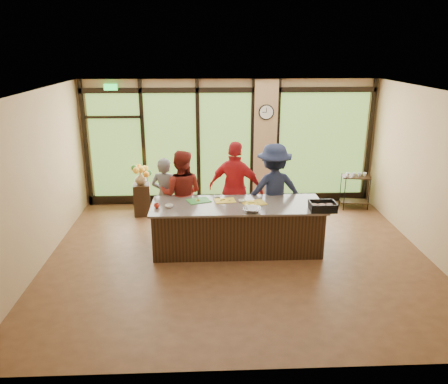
{
  "coord_description": "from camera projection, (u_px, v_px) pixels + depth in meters",
  "views": [
    {
      "loc": [
        -0.58,
        -7.29,
        3.71
      ],
      "look_at": [
        -0.24,
        0.4,
        1.13
      ],
      "focal_mm": 35.0,
      "sensor_mm": 36.0,
      "label": 1
    }
  ],
  "objects": [
    {
      "name": "prep_bowl_far",
      "position": [
        218.0,
        197.0,
        8.47
      ],
      "size": [
        0.14,
        0.14,
        0.03
      ],
      "primitive_type": "imported",
      "rotation": [
        0.0,
        0.0,
        0.16
      ],
      "color": "silver",
      "rests_on": "countertop"
    },
    {
      "name": "flower_vase",
      "position": [
        141.0,
        178.0,
        9.85
      ],
      "size": [
        0.32,
        0.32,
        0.28
      ],
      "primitive_type": "imported",
      "rotation": [
        0.0,
        0.0,
        -0.18
      ],
      "color": "olive",
      "rests_on": "flower_stand"
    },
    {
      "name": "wall_clock",
      "position": [
        266.0,
        112.0,
        10.15
      ],
      "size": [
        0.36,
        0.04,
        0.36
      ],
      "color": "black",
      "rests_on": "window_wall"
    },
    {
      "name": "roasting_pan",
      "position": [
        323.0,
        208.0,
        7.8
      ],
      "size": [
        0.48,
        0.38,
        0.08
      ],
      "primitive_type": "cube",
      "rotation": [
        0.0,
        0.0,
        -0.05
      ],
      "color": "black",
      "rests_on": "countertop"
    },
    {
      "name": "left_wall",
      "position": [
        36.0,
        182.0,
        7.49
      ],
      "size": [
        0.0,
        6.0,
        6.0
      ],
      "primitive_type": "plane",
      "rotation": [
        1.57,
        0.0,
        1.57
      ],
      "color": "tan",
      "rests_on": "floor"
    },
    {
      "name": "cook_left",
      "position": [
        165.0,
        196.0,
        8.9
      ],
      "size": [
        0.67,
        0.53,
        1.61
      ],
      "primitive_type": "imported",
      "rotation": [
        0.0,
        0.0,
        2.86
      ],
      "color": "slate",
      "rests_on": "floor"
    },
    {
      "name": "cook_midleft",
      "position": [
        182.0,
        194.0,
        8.75
      ],
      "size": [
        0.95,
        0.79,
        1.79
      ],
      "primitive_type": "imported",
      "rotation": [
        0.0,
        0.0,
        3.01
      ],
      "color": "maroon",
      "rests_on": "floor"
    },
    {
      "name": "cutting_board_center",
      "position": [
        225.0,
        201.0,
        8.28
      ],
      "size": [
        0.42,
        0.34,
        0.01
      ],
      "primitive_type": "cube",
      "rotation": [
        0.0,
        0.0,
        0.13
      ],
      "color": "yellow",
      "rests_on": "countertop"
    },
    {
      "name": "cutting_board_left",
      "position": [
        199.0,
        201.0,
        8.28
      ],
      "size": [
        0.5,
        0.44,
        0.01
      ],
      "primitive_type": "cube",
      "rotation": [
        0.0,
        0.0,
        0.37
      ],
      "color": "#338D33",
      "rests_on": "countertop"
    },
    {
      "name": "ceiling",
      "position": [
        240.0,
        92.0,
        7.16
      ],
      "size": [
        7.0,
        7.0,
        0.0
      ],
      "primitive_type": "plane",
      "rotation": [
        3.14,
        0.0,
        0.0
      ],
      "color": "silver",
      "rests_on": "back_wall"
    },
    {
      "name": "window_wall",
      "position": [
        236.0,
        148.0,
        10.47
      ],
      "size": [
        6.9,
        0.12,
        3.0
      ],
      "color": "tan",
      "rests_on": "floor"
    },
    {
      "name": "mixing_bowl",
      "position": [
        252.0,
        210.0,
        7.72
      ],
      "size": [
        0.37,
        0.37,
        0.08
      ],
      "primitive_type": "imported",
      "rotation": [
        0.0,
        0.0,
        -0.2
      ],
      "color": "silver",
      "rests_on": "countertop"
    },
    {
      "name": "flower_stand",
      "position": [
        142.0,
        200.0,
        10.01
      ],
      "size": [
        0.41,
        0.41,
        0.73
      ],
      "primitive_type": "cube",
      "rotation": [
        0.0,
        0.0,
        0.11
      ],
      "color": "#301D10",
      "rests_on": "floor"
    },
    {
      "name": "prep_bowl_mid",
      "position": [
        242.0,
        201.0,
        8.21
      ],
      "size": [
        0.19,
        0.19,
        0.04
      ],
      "primitive_type": "imported",
      "rotation": [
        0.0,
        0.0,
        0.43
      ],
      "color": "silver",
      "rests_on": "countertop"
    },
    {
      "name": "cook_right",
      "position": [
        274.0,
        191.0,
        8.76
      ],
      "size": [
        1.33,
        0.89,
        1.91
      ],
      "primitive_type": "imported",
      "rotation": [
        0.0,
        0.0,
        3.3
      ],
      "color": "#1B213C",
      "rests_on": "floor"
    },
    {
      "name": "cook_midright",
      "position": [
        236.0,
        189.0,
        8.81
      ],
      "size": [
        1.23,
        0.88,
        1.94
      ],
      "primitive_type": "imported",
      "rotation": [
        0.0,
        0.0,
        2.74
      ],
      "color": "red",
      "rests_on": "floor"
    },
    {
      "name": "back_wall",
      "position": [
        229.0,
        143.0,
        10.48
      ],
      "size": [
        7.0,
        0.0,
        7.0
      ],
      "primitive_type": "plane",
      "rotation": [
        1.57,
        0.0,
        0.0
      ],
      "color": "tan",
      "rests_on": "floor"
    },
    {
      "name": "prep_bowl_near",
      "position": [
        169.0,
        206.0,
        7.94
      ],
      "size": [
        0.19,
        0.19,
        0.05
      ],
      "primitive_type": "imported",
      "rotation": [
        0.0,
        0.0,
        -0.35
      ],
      "color": "silver",
      "rests_on": "countertop"
    },
    {
      "name": "cutting_board_right",
      "position": [
        254.0,
        203.0,
        8.15
      ],
      "size": [
        0.49,
        0.43,
        0.01
      ],
      "primitive_type": "cube",
      "rotation": [
        0.0,
        0.0,
        0.32
      ],
      "color": "yellow",
      "rests_on": "countertop"
    },
    {
      "name": "floor",
      "position": [
        238.0,
        256.0,
        8.11
      ],
      "size": [
        7.0,
        7.0,
        0.0
      ],
      "primitive_type": "plane",
      "color": "#53321D",
      "rests_on": "ground"
    },
    {
      "name": "right_wall",
      "position": [
        434.0,
        177.0,
        7.78
      ],
      "size": [
        0.0,
        6.0,
        6.0
      ],
      "primitive_type": "plane",
      "rotation": [
        1.57,
        0.0,
        -1.57
      ],
      "color": "tan",
      "rests_on": "floor"
    },
    {
      "name": "countertop",
      "position": [
        237.0,
        205.0,
        8.11
      ],
      "size": [
        3.2,
        1.1,
        0.04
      ],
      "primitive_type": "cube",
      "color": "slate",
      "rests_on": "island_base"
    },
    {
      "name": "bar_cart",
      "position": [
        355.0,
        187.0,
        10.38
      ],
      "size": [
        0.69,
        0.47,
        0.88
      ],
      "rotation": [
        0.0,
        0.0,
        -0.16
      ],
      "color": "#301D10",
      "rests_on": "floor"
    },
    {
      "name": "red_ramekin",
      "position": [
        157.0,
        206.0,
        7.91
      ],
      "size": [
        0.12,
        0.12,
        0.08
      ],
      "primitive_type": "imported",
      "rotation": [
        0.0,
        0.0,
        -0.24
      ],
      "color": "red",
      "rests_on": "countertop"
    },
    {
      "name": "island_base",
      "position": [
        237.0,
        228.0,
        8.26
      ],
      "size": [
        3.1,
        1.0,
        0.88
      ],
      "primitive_type": "cube",
      "color": "#301D10",
      "rests_on": "floor"
    }
  ]
}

